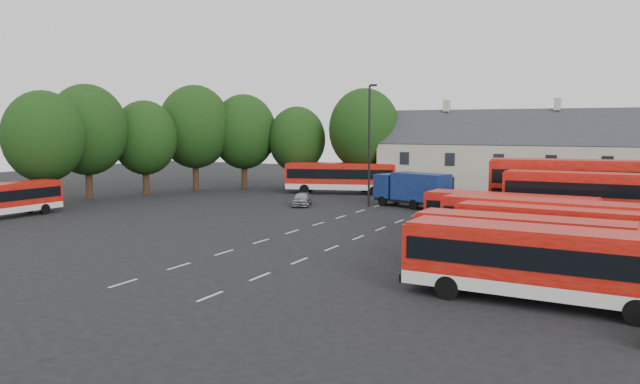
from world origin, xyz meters
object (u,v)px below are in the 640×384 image
at_px(silver_car, 302,199).
at_px(bus_row_a, 542,259).
at_px(bus_west, 1,198).
at_px(box_truck, 412,188).
at_px(bus_dd_south, 584,200).
at_px(lamppost, 369,142).

bearing_deg(silver_car, bus_row_a, -64.89).
distance_m(bus_west, box_truck, 34.33).
height_order(bus_dd_south, silver_car, bus_dd_south).
distance_m(bus_row_a, bus_west, 42.07).
bearing_deg(silver_car, lamppost, 3.09).
xyz_separation_m(bus_dd_south, box_truck, (-14.90, 8.71, -0.65)).
xyz_separation_m(bus_dd_south, lamppost, (-18.70, 7.69, 3.49)).
xyz_separation_m(box_truck, lamppost, (-3.79, -1.02, 4.14)).
distance_m(silver_car, lamppost, 8.11).
relative_size(bus_dd_south, silver_car, 2.72).
relative_size(bus_row_a, bus_dd_south, 1.09).
relative_size(bus_row_a, bus_west, 1.15).
bearing_deg(silver_car, bus_dd_south, -32.47).
height_order(silver_car, lamppost, lamppost).
distance_m(box_truck, lamppost, 5.71).
bearing_deg(bus_dd_south, lamppost, 158.38).
bearing_deg(box_truck, lamppost, -145.87).
distance_m(bus_row_a, box_truck, 30.88).
distance_m(bus_dd_south, lamppost, 20.52).
xyz_separation_m(bus_west, box_truck, (27.00, 21.20, 0.11)).
xyz_separation_m(bus_row_a, lamppost, (-18.42, 26.17, 4.00)).
xyz_separation_m(bus_row_a, bus_dd_south, (0.27, 18.48, 0.51)).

